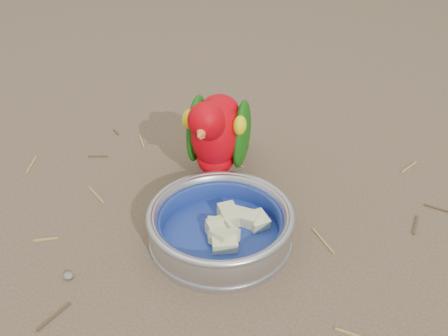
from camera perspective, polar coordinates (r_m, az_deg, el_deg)
The scene contains 6 objects.
ground at distance 0.82m, azimuth -6.64°, elevation -9.19°, with size 60.00×60.00×0.00m, color brown.
food_bowl at distance 0.82m, azimuth -0.40°, elevation -7.88°, with size 0.23×0.23×0.02m, color #B2B2BA.
bowl_wall at distance 0.80m, azimuth -0.40°, elevation -6.29°, with size 0.23×0.23×0.04m, color #B2B2BA, non-canonical shape.
fruit_wedges at distance 0.81m, azimuth -0.40°, elevation -6.67°, with size 0.14×0.14×0.03m, color beige, non-canonical shape.
lory_parrot at distance 0.90m, azimuth -0.88°, elevation 3.05°, with size 0.11×0.24×0.19m, color #BE000A, non-canonical shape.
ground_debris at distance 0.84m, azimuth -3.37°, elevation -7.19°, with size 0.90×0.80×0.01m, color olive, non-canonical shape.
Camera 1 is at (0.37, -0.47, 0.56)m, focal length 40.00 mm.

